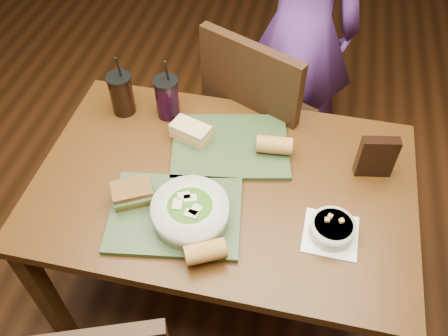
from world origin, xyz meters
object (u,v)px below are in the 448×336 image
(cup_berry, at_px, (167,97))
(baguette_near, at_px, (205,252))
(chair_far, at_px, (251,118))
(diner, at_px, (301,29))
(tray_near, at_px, (175,214))
(dining_table, at_px, (224,197))
(salad_bowl, at_px, (190,211))
(chip_bag, at_px, (376,157))
(sandwich_far, at_px, (191,131))
(tray_far, at_px, (230,146))
(soup_bowl, at_px, (332,229))
(cup_cola, at_px, (122,94))
(sandwich_near, at_px, (132,193))
(baguette_far, at_px, (274,145))

(cup_berry, bearing_deg, baguette_near, -63.71)
(chair_far, relative_size, baguette_near, 8.41)
(diner, xyz_separation_m, tray_near, (-0.28, -1.13, -0.01))
(dining_table, height_order, salad_bowl, salad_bowl)
(chair_far, height_order, chip_bag, chair_far)
(baguette_near, xyz_separation_m, cup_berry, (-0.30, 0.60, 0.04))
(salad_bowl, xyz_separation_m, sandwich_far, (-0.09, 0.35, -0.01))
(sandwich_far, bearing_deg, chair_far, 64.57)
(tray_far, distance_m, chip_bag, 0.51)
(tray_near, distance_m, baguette_near, 0.20)
(diner, relative_size, baguette_near, 12.61)
(soup_bowl, distance_m, cup_cola, 0.93)
(cup_berry, bearing_deg, chair_far, 38.86)
(sandwich_near, distance_m, sandwich_far, 0.34)
(soup_bowl, bearing_deg, chip_bag, 67.45)
(baguette_far, bearing_deg, diner, 89.44)
(sandwich_far, bearing_deg, tray_near, -83.54)
(tray_far, height_order, sandwich_near, sandwich_near)
(cup_cola, xyz_separation_m, cup_berry, (0.18, 0.02, 0.00))
(cup_cola, bearing_deg, cup_berry, 5.58)
(salad_bowl, xyz_separation_m, sandwich_near, (-0.21, 0.04, -0.01))
(chair_far, distance_m, baguette_far, 0.45)
(chip_bag, bearing_deg, baguette_far, 167.42)
(sandwich_near, bearing_deg, cup_cola, 114.06)
(salad_bowl, bearing_deg, diner, 79.02)
(soup_bowl, height_order, sandwich_near, sandwich_near)
(baguette_near, xyz_separation_m, cup_cola, (-0.47, 0.58, 0.04))
(soup_bowl, xyz_separation_m, chip_bag, (0.12, 0.29, 0.05))
(salad_bowl, relative_size, chip_bag, 1.49)
(salad_bowl, bearing_deg, sandwich_near, 170.21)
(chair_far, height_order, tray_far, chair_far)
(chip_bag, bearing_deg, soup_bowl, -123.14)
(soup_bowl, distance_m, sandwich_far, 0.62)
(dining_table, distance_m, sandwich_near, 0.34)
(sandwich_far, height_order, cup_cola, cup_cola)
(sandwich_near, bearing_deg, tray_far, 50.32)
(chair_far, distance_m, chip_bag, 0.67)
(tray_near, bearing_deg, baguette_near, -45.58)
(salad_bowl, xyz_separation_m, baguette_near, (0.08, -0.13, -0.01))
(baguette_far, xyz_separation_m, cup_cola, (-0.61, 0.11, 0.04))
(tray_far, xyz_separation_m, cup_cola, (-0.45, 0.11, 0.08))
(dining_table, relative_size, diner, 0.84)
(sandwich_far, distance_m, chip_bag, 0.66)
(dining_table, height_order, cup_berry, cup_berry)
(dining_table, distance_m, baguette_far, 0.26)
(soup_bowl, bearing_deg, diner, 101.30)
(soup_bowl, xyz_separation_m, sandwich_far, (-0.53, 0.31, 0.01))
(tray_far, xyz_separation_m, sandwich_far, (-0.15, 0.01, 0.04))
(dining_table, relative_size, cup_berry, 5.02)
(salad_bowl, xyz_separation_m, cup_berry, (-0.22, 0.47, 0.03))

